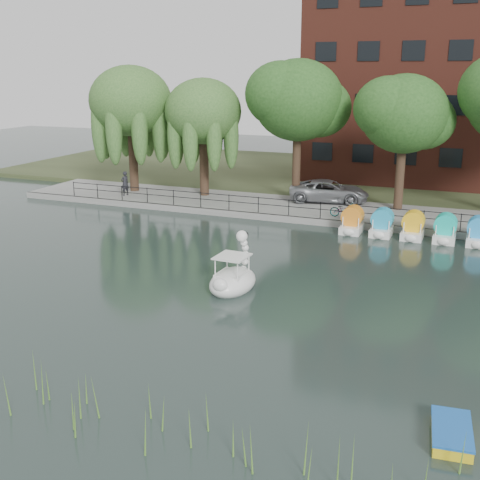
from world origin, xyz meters
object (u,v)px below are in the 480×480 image
Objects in this scene: pedestrian at (125,182)px; minivan at (329,190)px; bicycle at (344,209)px; swan_boat at (233,277)px; yellow_rowboat at (452,433)px.

minivan is at bearing 124.70° from pedestrian.
bicycle is (1.93, -3.99, -0.35)m from minivan.
minivan is at bearing 92.89° from swan_boat.
bicycle reaches higher than yellow_rowboat.
minivan reaches higher than bicycle.
pedestrian is 0.98× the size of yellow_rowboat.
pedestrian reaches higher than yellow_rowboat.
swan_boat is at bearing 169.90° from minivan.
yellow_rowboat is at bearing -160.75° from bicycle.
swan_boat is 1.47× the size of yellow_rowboat.
minivan is 14.39m from pedestrian.
pedestrian reaches higher than bicycle.
minivan is 26.71m from yellow_rowboat.
pedestrian is at bearing 131.70° from yellow_rowboat.
yellow_rowboat is (23.40, -21.69, -1.20)m from pedestrian.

